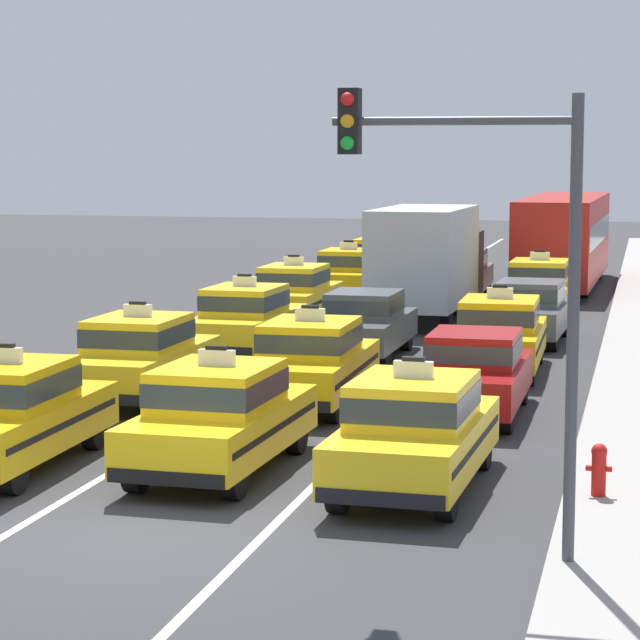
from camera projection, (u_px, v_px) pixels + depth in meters
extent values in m
plane|color=#353538|center=(133.00, 537.00, 17.42)|extent=(160.00, 160.00, 0.00)
cube|color=silver|center=(347.00, 331.00, 37.09)|extent=(0.14, 80.00, 0.01)
cube|color=silver|center=(465.00, 335.00, 36.35)|extent=(0.14, 80.00, 0.01)
cylinder|color=black|center=(10.00, 426.00, 22.82)|extent=(0.25, 0.64, 0.64)
cylinder|color=black|center=(94.00, 430.00, 22.50)|extent=(0.25, 0.64, 0.64)
cylinder|color=black|center=(13.00, 473.00, 19.53)|extent=(0.25, 0.64, 0.64)
cube|color=yellow|center=(11.00, 425.00, 21.13)|extent=(1.87, 4.53, 0.70)
cube|color=black|center=(11.00, 422.00, 21.12)|extent=(1.88, 4.17, 0.10)
cube|color=yellow|center=(5.00, 384.00, 20.90)|extent=(1.63, 2.12, 0.64)
cube|color=#2D3842|center=(5.00, 384.00, 20.90)|extent=(1.65, 2.15, 0.35)
cube|color=white|center=(5.00, 355.00, 20.85)|extent=(0.56, 0.13, 0.24)
cube|color=black|center=(4.00, 345.00, 20.83)|extent=(0.32, 0.11, 0.06)
cube|color=black|center=(68.00, 414.00, 23.30)|extent=(1.71, 0.17, 0.20)
cylinder|color=black|center=(135.00, 370.00, 28.60)|extent=(0.24, 0.64, 0.64)
cylinder|color=black|center=(203.00, 373.00, 28.25)|extent=(0.24, 0.64, 0.64)
cylinder|color=black|center=(75.00, 395.00, 25.65)|extent=(0.24, 0.64, 0.64)
cylinder|color=black|center=(149.00, 399.00, 25.30)|extent=(0.24, 0.64, 0.64)
cube|color=yellow|center=(141.00, 366.00, 26.91)|extent=(1.83, 4.51, 0.70)
cube|color=black|center=(141.00, 363.00, 26.90)|extent=(1.85, 4.15, 0.10)
cube|color=yellow|center=(138.00, 333.00, 26.68)|extent=(1.61, 2.11, 0.64)
cube|color=#2D3842|center=(138.00, 333.00, 26.68)|extent=(1.63, 2.13, 0.35)
cube|color=white|center=(138.00, 311.00, 26.63)|extent=(0.56, 0.12, 0.24)
cube|color=black|center=(138.00, 303.00, 26.61)|extent=(0.32, 0.11, 0.06)
cube|color=black|center=(180.00, 362.00, 29.07)|extent=(1.71, 0.15, 0.20)
cube|color=black|center=(97.00, 398.00, 24.81)|extent=(1.71, 0.15, 0.20)
cylinder|color=black|center=(238.00, 332.00, 34.51)|extent=(0.26, 0.65, 0.64)
cylinder|color=black|center=(294.00, 334.00, 34.13)|extent=(0.26, 0.65, 0.64)
cylinder|color=black|center=(196.00, 349.00, 31.57)|extent=(0.26, 0.65, 0.64)
cylinder|color=black|center=(257.00, 352.00, 31.20)|extent=(0.26, 0.65, 0.64)
cube|color=yellow|center=(247.00, 327.00, 32.81)|extent=(1.91, 4.54, 0.70)
cube|color=black|center=(247.00, 325.00, 32.80)|extent=(1.92, 4.18, 0.10)
cube|color=yellow|center=(245.00, 300.00, 32.58)|extent=(1.65, 2.14, 0.64)
cube|color=#2D3842|center=(245.00, 300.00, 32.58)|extent=(1.67, 2.16, 0.35)
cube|color=white|center=(245.00, 281.00, 32.53)|extent=(0.56, 0.13, 0.24)
cube|color=black|center=(245.00, 275.00, 32.51)|extent=(0.32, 0.12, 0.06)
cube|color=black|center=(274.00, 326.00, 34.96)|extent=(1.71, 0.18, 0.20)
cube|color=black|center=(216.00, 350.00, 30.72)|extent=(1.71, 0.18, 0.20)
cylinder|color=black|center=(284.00, 306.00, 40.42)|extent=(0.24, 0.64, 0.64)
cylinder|color=black|center=(333.00, 307.00, 40.08)|extent=(0.24, 0.64, 0.64)
cylinder|color=black|center=(255.00, 318.00, 37.47)|extent=(0.24, 0.64, 0.64)
cylinder|color=black|center=(307.00, 320.00, 37.13)|extent=(0.24, 0.64, 0.64)
cube|color=yellow|center=(295.00, 300.00, 38.73)|extent=(1.82, 4.51, 0.70)
cube|color=black|center=(295.00, 298.00, 38.73)|extent=(1.84, 4.15, 0.10)
cube|color=yellow|center=(294.00, 277.00, 38.51)|extent=(1.61, 2.11, 0.64)
cube|color=#2D3842|center=(294.00, 277.00, 38.51)|extent=(1.63, 2.13, 0.35)
cube|color=white|center=(294.00, 261.00, 38.45)|extent=(0.56, 0.12, 0.24)
cube|color=black|center=(294.00, 256.00, 38.43)|extent=(0.32, 0.11, 0.06)
cube|color=black|center=(314.00, 301.00, 40.89)|extent=(1.71, 0.15, 0.20)
cube|color=black|center=(274.00, 318.00, 36.63)|extent=(1.71, 0.15, 0.20)
cylinder|color=black|center=(337.00, 285.00, 46.54)|extent=(0.25, 0.64, 0.64)
cylinder|color=black|center=(380.00, 286.00, 46.22)|extent=(0.25, 0.64, 0.64)
cylinder|color=black|center=(317.00, 294.00, 43.58)|extent=(0.25, 0.64, 0.64)
cylinder|color=black|center=(363.00, 295.00, 43.26)|extent=(0.25, 0.64, 0.64)
cube|color=yellow|center=(350.00, 279.00, 44.86)|extent=(1.84, 4.52, 0.70)
cube|color=black|center=(350.00, 278.00, 44.85)|extent=(1.86, 4.16, 0.10)
cube|color=yellow|center=(349.00, 259.00, 44.63)|extent=(1.62, 2.12, 0.64)
cube|color=#2D3842|center=(349.00, 259.00, 44.63)|extent=(1.64, 2.14, 0.35)
cube|color=white|center=(349.00, 246.00, 44.58)|extent=(0.56, 0.13, 0.24)
cube|color=black|center=(349.00, 241.00, 44.56)|extent=(0.32, 0.11, 0.06)
cube|color=black|center=(363.00, 281.00, 47.03)|extent=(1.71, 0.16, 0.20)
cube|color=black|center=(335.00, 294.00, 42.75)|extent=(1.71, 0.16, 0.20)
cylinder|color=black|center=(369.00, 271.00, 52.14)|extent=(0.25, 0.64, 0.64)
cylinder|color=black|center=(407.00, 271.00, 51.78)|extent=(0.25, 0.64, 0.64)
cylinder|color=black|center=(351.00, 278.00, 49.20)|extent=(0.25, 0.64, 0.64)
cylinder|color=black|center=(392.00, 279.00, 48.84)|extent=(0.25, 0.64, 0.64)
cube|color=yellow|center=(380.00, 265.00, 50.45)|extent=(1.86, 4.52, 0.70)
cube|color=black|center=(380.00, 264.00, 50.44)|extent=(1.87, 4.16, 0.10)
cube|color=yellow|center=(379.00, 247.00, 50.22)|extent=(1.63, 2.12, 0.64)
cube|color=#2D3842|center=(379.00, 247.00, 50.22)|extent=(1.65, 2.14, 0.35)
cube|color=white|center=(379.00, 235.00, 50.17)|extent=(0.56, 0.13, 0.24)
cube|color=black|center=(379.00, 231.00, 50.15)|extent=(0.32, 0.11, 0.06)
cube|color=black|center=(392.00, 267.00, 52.61)|extent=(1.71, 0.16, 0.20)
cube|color=black|center=(367.00, 277.00, 48.35)|extent=(1.71, 0.16, 0.20)
cylinder|color=black|center=(210.00, 429.00, 22.58)|extent=(0.26, 0.65, 0.64)
cylinder|color=black|center=(296.00, 434.00, 22.19)|extent=(0.26, 0.65, 0.64)
cylinder|color=black|center=(136.00, 471.00, 19.65)|extent=(0.26, 0.65, 0.64)
cylinder|color=black|center=(234.00, 477.00, 19.26)|extent=(0.26, 0.65, 0.64)
cube|color=yellow|center=(221.00, 428.00, 20.88)|extent=(1.95, 4.56, 0.70)
cube|color=black|center=(221.00, 425.00, 20.87)|extent=(1.96, 4.20, 0.10)
cube|color=yellow|center=(217.00, 387.00, 20.65)|extent=(1.67, 2.15, 0.64)
cube|color=#2D3842|center=(217.00, 387.00, 20.65)|extent=(1.69, 2.17, 0.35)
cube|color=white|center=(217.00, 358.00, 20.60)|extent=(0.56, 0.14, 0.24)
cube|color=black|center=(217.00, 348.00, 20.58)|extent=(0.32, 0.12, 0.06)
cube|color=black|center=(265.00, 418.00, 23.02)|extent=(1.71, 0.20, 0.20)
cube|color=black|center=(167.00, 478.00, 18.79)|extent=(1.71, 0.20, 0.20)
cylinder|color=black|center=(294.00, 375.00, 27.95)|extent=(0.25, 0.64, 0.64)
cylinder|color=black|center=(365.00, 378.00, 27.63)|extent=(0.25, 0.64, 0.64)
cylinder|color=black|center=(253.00, 402.00, 24.99)|extent=(0.25, 0.64, 0.64)
cylinder|color=black|center=(333.00, 405.00, 24.67)|extent=(0.25, 0.64, 0.64)
cube|color=yellow|center=(312.00, 371.00, 26.27)|extent=(1.85, 4.52, 0.70)
cube|color=black|center=(312.00, 369.00, 26.26)|extent=(1.87, 4.16, 0.10)
cube|color=yellow|center=(310.00, 338.00, 26.04)|extent=(1.62, 2.12, 0.64)
cube|color=#2D3842|center=(310.00, 338.00, 26.04)|extent=(1.64, 2.14, 0.35)
cube|color=white|center=(310.00, 315.00, 25.99)|extent=(0.56, 0.13, 0.24)
cube|color=black|center=(310.00, 307.00, 25.97)|extent=(0.32, 0.11, 0.06)
cube|color=black|center=(336.00, 367.00, 28.44)|extent=(1.71, 0.16, 0.20)
cube|color=black|center=(283.00, 405.00, 24.16)|extent=(1.71, 0.16, 0.20)
cylinder|color=black|center=(348.00, 335.00, 33.96)|extent=(0.25, 0.64, 0.64)
cylinder|color=black|center=(406.00, 337.00, 33.62)|extent=(0.25, 0.64, 0.64)
cylinder|color=black|center=(321.00, 352.00, 31.23)|extent=(0.25, 0.64, 0.64)
cylinder|color=black|center=(383.00, 354.00, 30.88)|extent=(0.25, 0.64, 0.64)
cube|color=#4C5156|center=(365.00, 330.00, 32.38)|extent=(1.79, 4.31, 0.66)
cube|color=#4C5156|center=(364.00, 304.00, 32.21)|extent=(1.58, 1.91, 0.60)
cube|color=#2D3842|center=(364.00, 304.00, 32.21)|extent=(1.60, 1.93, 0.33)
cylinder|color=black|center=(406.00, 303.00, 41.03)|extent=(0.26, 0.65, 0.64)
cylinder|color=black|center=(469.00, 305.00, 40.53)|extent=(0.26, 0.65, 0.64)
cylinder|color=black|center=(377.00, 319.00, 37.29)|extent=(0.26, 0.65, 0.64)
cylinder|color=black|center=(446.00, 321.00, 36.80)|extent=(0.26, 0.65, 0.64)
cube|color=black|center=(444.00, 266.00, 41.59)|extent=(2.16, 2.26, 2.10)
cube|color=#2D3842|center=(450.00, 254.00, 42.58)|extent=(1.93, 0.12, 0.76)
cube|color=#B2B7C1|center=(424.00, 256.00, 38.40)|extent=(2.45, 5.27, 2.70)
cylinder|color=black|center=(445.00, 283.00, 47.44)|extent=(0.26, 0.65, 0.64)
cylinder|color=black|center=(487.00, 283.00, 47.14)|extent=(0.26, 0.65, 0.64)
cylinder|color=black|center=(434.00, 291.00, 44.69)|extent=(0.26, 0.65, 0.64)
cylinder|color=black|center=(479.00, 292.00, 44.39)|extent=(0.26, 0.65, 0.64)
cube|color=#4C5156|center=(461.00, 277.00, 45.87)|extent=(1.87, 4.34, 0.66)
cube|color=#4C5156|center=(461.00, 259.00, 45.70)|extent=(1.61, 1.94, 0.60)
cube|color=#2D3842|center=(461.00, 259.00, 45.70)|extent=(1.63, 1.96, 0.33)
cylinder|color=black|center=(388.00, 443.00, 21.48)|extent=(0.26, 0.65, 0.64)
cylinder|color=black|center=(482.00, 449.00, 21.09)|extent=(0.26, 0.65, 0.64)
cylinder|color=black|center=(338.00, 490.00, 18.55)|extent=(0.26, 0.65, 0.64)
cylinder|color=black|center=(446.00, 497.00, 18.16)|extent=(0.26, 0.65, 0.64)
cube|color=yellow|center=(415.00, 444.00, 19.78)|extent=(1.95, 4.56, 0.70)
cube|color=black|center=(415.00, 441.00, 19.77)|extent=(1.95, 4.20, 0.10)
cube|color=yellow|center=(413.00, 400.00, 19.55)|extent=(1.67, 2.15, 0.64)
cube|color=#2D3842|center=(413.00, 400.00, 19.55)|extent=(1.69, 2.17, 0.35)
cube|color=white|center=(413.00, 369.00, 19.50)|extent=(0.56, 0.14, 0.24)
cube|color=black|center=(414.00, 359.00, 19.48)|extent=(0.32, 0.12, 0.06)
cube|color=black|center=(442.00, 431.00, 21.92)|extent=(1.71, 0.20, 0.20)
cube|color=black|center=(381.00, 498.00, 17.69)|extent=(1.71, 0.20, 0.20)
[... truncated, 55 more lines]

